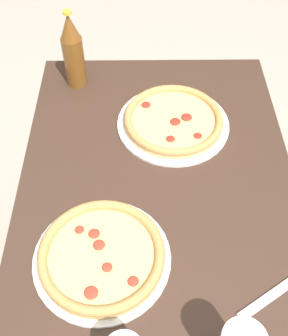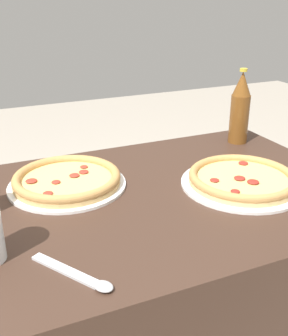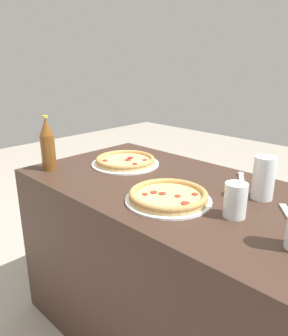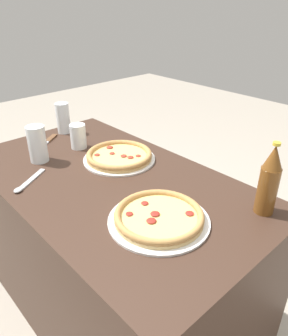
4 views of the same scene
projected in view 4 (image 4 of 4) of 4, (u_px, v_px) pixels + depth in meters
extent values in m
plane|color=#A89E8E|center=(117.00, 310.00, 1.66)|extent=(8.00, 8.00, 0.00)
cube|color=#3D281E|center=(114.00, 252.00, 1.48)|extent=(1.29, 0.73, 0.77)
cylinder|color=white|center=(119.00, 159.00, 1.44)|extent=(0.32, 0.32, 0.01)
cylinder|color=tan|center=(119.00, 157.00, 1.44)|extent=(0.29, 0.29, 0.01)
cylinder|color=#E5C170|center=(119.00, 156.00, 1.44)|extent=(0.25, 0.25, 0.00)
torus|color=tan|center=(119.00, 154.00, 1.43)|extent=(0.29, 0.29, 0.02)
ellipsoid|color=#A83323|center=(124.00, 156.00, 1.42)|extent=(0.03, 0.03, 0.01)
ellipsoid|color=#A83323|center=(130.00, 157.00, 1.41)|extent=(0.03, 0.03, 0.01)
ellipsoid|color=#A83323|center=(138.00, 156.00, 1.43)|extent=(0.02, 0.02, 0.01)
ellipsoid|color=#A83323|center=(110.00, 147.00, 1.50)|extent=(0.03, 0.03, 0.01)
ellipsoid|color=#A83323|center=(112.00, 153.00, 1.45)|extent=(0.02, 0.02, 0.01)
ellipsoid|color=#A83323|center=(97.00, 155.00, 1.43)|extent=(0.02, 0.02, 0.01)
cylinder|color=white|center=(159.00, 221.00, 1.05)|extent=(0.33, 0.33, 0.01)
cylinder|color=#DBB775|center=(159.00, 218.00, 1.05)|extent=(0.29, 0.29, 0.01)
cylinder|color=#E5C170|center=(159.00, 216.00, 1.04)|extent=(0.25, 0.25, 0.00)
torus|color=tan|center=(159.00, 215.00, 1.04)|extent=(0.29, 0.29, 0.02)
ellipsoid|color=maroon|center=(190.00, 213.00, 1.05)|extent=(0.03, 0.03, 0.01)
ellipsoid|color=maroon|center=(129.00, 214.00, 1.05)|extent=(0.02, 0.02, 0.01)
ellipsoid|color=maroon|center=(155.00, 214.00, 1.05)|extent=(0.03, 0.03, 0.01)
ellipsoid|color=maroon|center=(145.00, 203.00, 1.10)|extent=(0.02, 0.02, 0.01)
ellipsoid|color=maroon|center=(151.00, 221.00, 1.01)|extent=(0.03, 0.03, 0.01)
cylinder|color=white|center=(37.00, 144.00, 1.40)|extent=(0.08, 0.08, 0.16)
cylinder|color=#F4A323|center=(38.00, 148.00, 1.41)|extent=(0.07, 0.07, 0.12)
cylinder|color=white|center=(78.00, 136.00, 1.54)|extent=(0.07, 0.07, 0.12)
cylinder|color=maroon|center=(79.00, 141.00, 1.55)|extent=(0.06, 0.06, 0.07)
cylinder|color=white|center=(63.00, 118.00, 1.70)|extent=(0.07, 0.07, 0.16)
cylinder|color=silver|center=(64.00, 122.00, 1.71)|extent=(0.06, 0.06, 0.10)
cylinder|color=brown|center=(267.00, 191.00, 1.06)|extent=(0.06, 0.06, 0.16)
cone|color=brown|center=(274.00, 157.00, 1.01)|extent=(0.06, 0.06, 0.08)
cylinder|color=gold|center=(277.00, 144.00, 0.99)|extent=(0.02, 0.02, 0.01)
cube|color=brown|center=(51.00, 138.00, 1.66)|extent=(0.08, 0.09, 0.01)
cube|color=silver|center=(41.00, 147.00, 1.56)|extent=(0.10, 0.12, 0.01)
cube|color=silver|center=(32.00, 179.00, 1.29)|extent=(0.10, 0.15, 0.01)
ellipsoid|color=silver|center=(18.00, 190.00, 1.21)|extent=(0.04, 0.05, 0.01)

